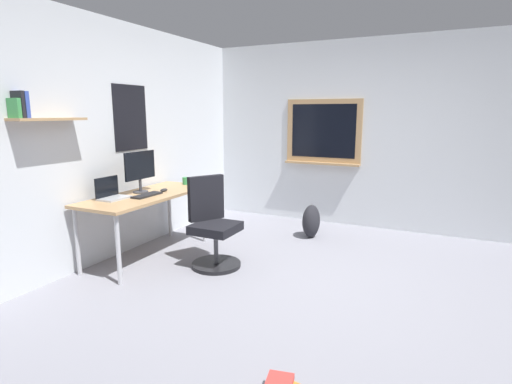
{
  "coord_description": "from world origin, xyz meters",
  "views": [
    {
      "loc": [
        -3.32,
        -0.96,
        1.6
      ],
      "look_at": [
        0.13,
        0.71,
        0.85
      ],
      "focal_mm": 28.27,
      "sensor_mm": 36.0,
      "label": 1
    }
  ],
  "objects_px": {
    "desk": "(147,200)",
    "office_chair": "(213,228)",
    "keyboard": "(147,195)",
    "computer_mouse": "(164,190)",
    "laptop": "(111,194)",
    "backpack": "(311,221)",
    "monitor_primary": "(140,169)",
    "coffee_mug": "(186,181)"
  },
  "relations": [
    {
      "from": "monitor_primary",
      "to": "computer_mouse",
      "type": "xyz_separation_m",
      "value": [
        0.16,
        -0.19,
        -0.25
      ]
    },
    {
      "from": "laptop",
      "to": "office_chair",
      "type": "bearing_deg",
      "value": -64.72
    },
    {
      "from": "office_chair",
      "to": "monitor_primary",
      "type": "bearing_deg",
      "value": 93.36
    },
    {
      "from": "desk",
      "to": "office_chair",
      "type": "relative_size",
      "value": 1.67
    },
    {
      "from": "monitor_primary",
      "to": "desk",
      "type": "bearing_deg",
      "value": -110.34
    },
    {
      "from": "desk",
      "to": "keyboard",
      "type": "bearing_deg",
      "value": -133.84
    },
    {
      "from": "office_chair",
      "to": "coffee_mug",
      "type": "xyz_separation_m",
      "value": [
        0.6,
        0.76,
        0.36
      ]
    },
    {
      "from": "keyboard",
      "to": "backpack",
      "type": "xyz_separation_m",
      "value": [
        1.57,
        -1.35,
        -0.52
      ]
    },
    {
      "from": "keyboard",
      "to": "computer_mouse",
      "type": "bearing_deg",
      "value": 0.0
    },
    {
      "from": "laptop",
      "to": "coffee_mug",
      "type": "relative_size",
      "value": 3.37
    },
    {
      "from": "coffee_mug",
      "to": "backpack",
      "type": "xyz_separation_m",
      "value": [
        0.8,
        -1.4,
        -0.55
      ]
    },
    {
      "from": "keyboard",
      "to": "computer_mouse",
      "type": "relative_size",
      "value": 3.56
    },
    {
      "from": "monitor_primary",
      "to": "backpack",
      "type": "bearing_deg",
      "value": -46.74
    },
    {
      "from": "computer_mouse",
      "to": "backpack",
      "type": "xyz_separation_m",
      "value": [
        1.29,
        -1.35,
        -0.52
      ]
    },
    {
      "from": "keyboard",
      "to": "monitor_primary",
      "type": "bearing_deg",
      "value": 57.89
    },
    {
      "from": "office_chair",
      "to": "monitor_primary",
      "type": "relative_size",
      "value": 2.05
    },
    {
      "from": "keyboard",
      "to": "coffee_mug",
      "type": "height_order",
      "value": "coffee_mug"
    },
    {
      "from": "monitor_primary",
      "to": "coffee_mug",
      "type": "distance_m",
      "value": 0.7
    },
    {
      "from": "desk",
      "to": "coffee_mug",
      "type": "height_order",
      "value": "coffee_mug"
    },
    {
      "from": "desk",
      "to": "keyboard",
      "type": "xyz_separation_m",
      "value": [
        -0.08,
        -0.08,
        0.08
      ]
    },
    {
      "from": "laptop",
      "to": "coffee_mug",
      "type": "height_order",
      "value": "laptop"
    },
    {
      "from": "desk",
      "to": "laptop",
      "type": "relative_size",
      "value": 5.11
    },
    {
      "from": "keyboard",
      "to": "backpack",
      "type": "distance_m",
      "value": 2.13
    },
    {
      "from": "laptop",
      "to": "backpack",
      "type": "height_order",
      "value": "laptop"
    },
    {
      "from": "coffee_mug",
      "to": "backpack",
      "type": "bearing_deg",
      "value": -60.4
    },
    {
      "from": "desk",
      "to": "computer_mouse",
      "type": "height_order",
      "value": "computer_mouse"
    },
    {
      "from": "coffee_mug",
      "to": "desk",
      "type": "bearing_deg",
      "value": 177.31
    },
    {
      "from": "desk",
      "to": "laptop",
      "type": "bearing_deg",
      "value": 156.49
    },
    {
      "from": "desk",
      "to": "computer_mouse",
      "type": "distance_m",
      "value": 0.23
    },
    {
      "from": "laptop",
      "to": "coffee_mug",
      "type": "xyz_separation_m",
      "value": [
        1.05,
        -0.19,
        -0.01
      ]
    },
    {
      "from": "monitor_primary",
      "to": "keyboard",
      "type": "height_order",
      "value": "monitor_primary"
    },
    {
      "from": "computer_mouse",
      "to": "office_chair",
      "type": "bearing_deg",
      "value": -98.61
    },
    {
      "from": "laptop",
      "to": "computer_mouse",
      "type": "height_order",
      "value": "laptop"
    },
    {
      "from": "desk",
      "to": "coffee_mug",
      "type": "distance_m",
      "value": 0.7
    },
    {
      "from": "office_chair",
      "to": "keyboard",
      "type": "distance_m",
      "value": 0.8
    },
    {
      "from": "desk",
      "to": "keyboard",
      "type": "relative_size",
      "value": 4.28
    },
    {
      "from": "laptop",
      "to": "computer_mouse",
      "type": "distance_m",
      "value": 0.61
    },
    {
      "from": "keyboard",
      "to": "desk",
      "type": "bearing_deg",
      "value": 46.16
    },
    {
      "from": "laptop",
      "to": "keyboard",
      "type": "distance_m",
      "value": 0.37
    },
    {
      "from": "computer_mouse",
      "to": "coffee_mug",
      "type": "distance_m",
      "value": 0.5
    },
    {
      "from": "laptop",
      "to": "keyboard",
      "type": "bearing_deg",
      "value": -40.59
    },
    {
      "from": "keyboard",
      "to": "backpack",
      "type": "bearing_deg",
      "value": -40.74
    }
  ]
}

